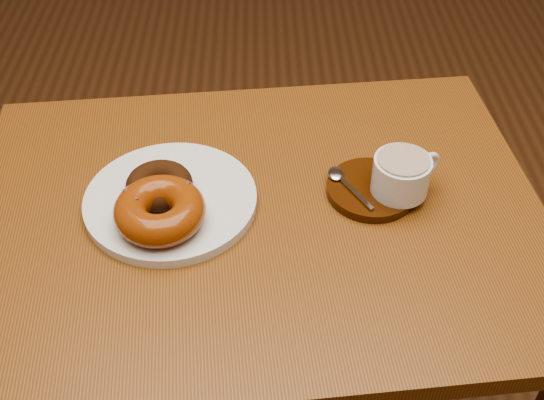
{
  "coord_description": "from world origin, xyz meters",
  "views": [
    {
      "loc": [
        -0.13,
        -0.78,
        1.48
      ],
      "look_at": [
        -0.12,
        -0.07,
        0.81
      ],
      "focal_mm": 45.0,
      "sensor_mm": 36.0,
      "label": 1
    }
  ],
  "objects_px": {
    "donut_plate": "(171,200)",
    "coffee_cup": "(402,174)",
    "saucer": "(371,189)",
    "cafe_table": "(259,267)"
  },
  "relations": [
    {
      "from": "saucer",
      "to": "coffee_cup",
      "type": "bearing_deg",
      "value": -11.81
    },
    {
      "from": "cafe_table",
      "to": "saucer",
      "type": "xyz_separation_m",
      "value": [
        0.17,
        0.03,
        0.13
      ]
    },
    {
      "from": "coffee_cup",
      "to": "cafe_table",
      "type": "bearing_deg",
      "value": 159.64
    },
    {
      "from": "cafe_table",
      "to": "donut_plate",
      "type": "xyz_separation_m",
      "value": [
        -0.13,
        0.02,
        0.13
      ]
    },
    {
      "from": "coffee_cup",
      "to": "donut_plate",
      "type": "bearing_deg",
      "value": 154.4
    },
    {
      "from": "cafe_table",
      "to": "donut_plate",
      "type": "bearing_deg",
      "value": 168.1
    },
    {
      "from": "donut_plate",
      "to": "coffee_cup",
      "type": "height_order",
      "value": "coffee_cup"
    },
    {
      "from": "cafe_table",
      "to": "coffee_cup",
      "type": "height_order",
      "value": "coffee_cup"
    },
    {
      "from": "saucer",
      "to": "coffee_cup",
      "type": "xyz_separation_m",
      "value": [
        0.04,
        -0.01,
        0.04
      ]
    },
    {
      "from": "donut_plate",
      "to": "saucer",
      "type": "bearing_deg",
      "value": 3.57
    }
  ]
}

